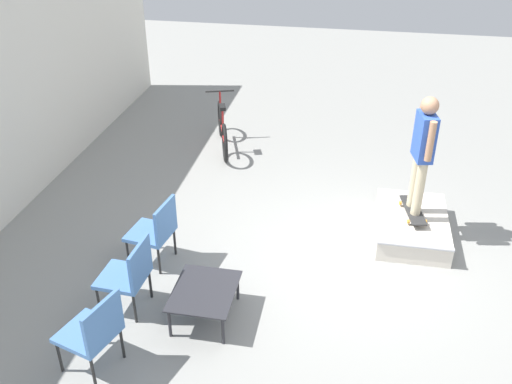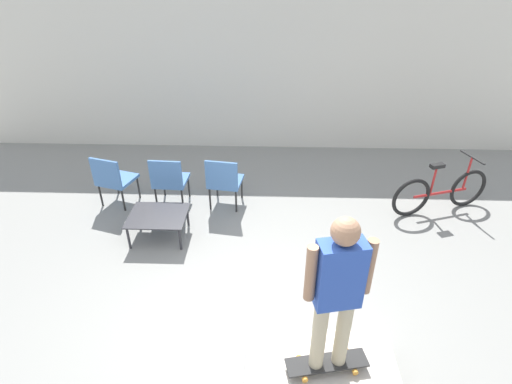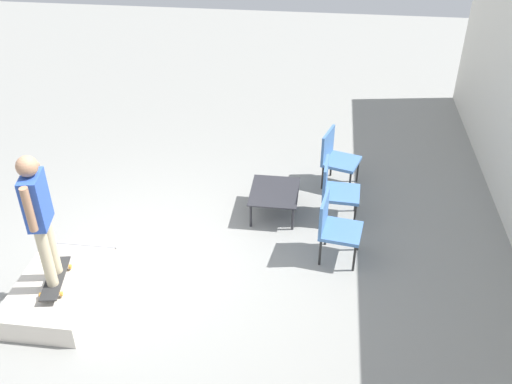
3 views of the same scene
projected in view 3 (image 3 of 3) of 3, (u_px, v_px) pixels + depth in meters
name	position (u px, v px, depth m)	size (l,w,h in m)	color
ground_plane	(144.00, 262.00, 7.51)	(24.00, 24.00, 0.00)	gray
skate_ramp_box	(59.00, 291.00, 6.84)	(1.45, 0.95, 0.32)	silver
skateboard_on_ramp	(55.00, 278.00, 6.68)	(0.80, 0.36, 0.07)	#2D2D2D
person_skater	(38.00, 211.00, 6.16)	(0.56, 0.27, 1.63)	#C6B793
coffee_table	(274.00, 193.00, 8.26)	(0.84, 0.69, 0.39)	#2D2D33
patio_chair_left	(336.00, 156.00, 8.85)	(0.65, 0.65, 0.91)	black
patio_chair_center	(335.00, 188.00, 8.08)	(0.55, 0.55, 0.91)	black
patio_chair_right	(334.00, 225.00, 7.34)	(0.59, 0.59, 0.91)	black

